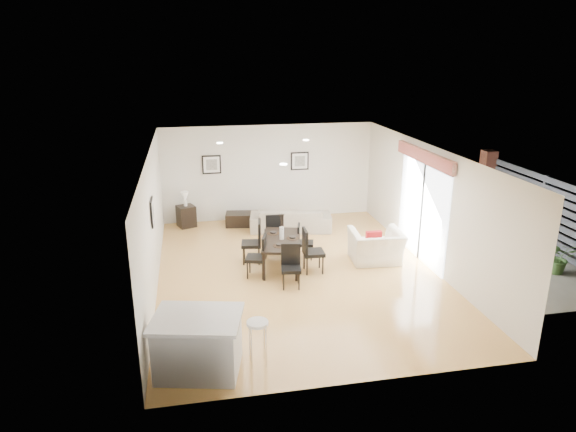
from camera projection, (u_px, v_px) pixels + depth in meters
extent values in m
plane|color=#DAAB59|center=(298.00, 273.00, 11.28)|extent=(8.00, 8.00, 0.00)
cube|color=silver|center=(269.00, 172.00, 14.60)|extent=(6.00, 0.04, 2.70)
cube|color=silver|center=(359.00, 301.00, 7.13)|extent=(6.00, 0.04, 2.70)
cube|color=silver|center=(153.00, 223.00, 10.32)|extent=(0.04, 8.00, 2.70)
cube|color=silver|center=(430.00, 207.00, 11.41)|extent=(0.04, 8.00, 2.70)
cube|color=white|center=(299.00, 152.00, 10.45)|extent=(6.00, 8.00, 0.02)
imported|color=#A09582|center=(291.00, 219.00, 13.88)|extent=(2.29, 1.21, 0.63)
imported|color=white|center=(376.00, 246.00, 11.78)|extent=(1.22, 1.09, 0.75)
imported|color=#3C6029|center=(559.00, 257.00, 11.19)|extent=(0.82, 0.77, 0.72)
imported|color=#3C6029|center=(493.00, 221.00, 13.72)|extent=(0.41, 0.41, 0.62)
cube|color=black|center=(282.00, 240.00, 11.42)|extent=(1.13, 1.73, 0.05)
cylinder|color=black|center=(264.00, 267.00, 10.82)|extent=(0.06, 0.06, 0.61)
cylinder|color=black|center=(269.00, 242.00, 12.24)|extent=(0.06, 0.06, 0.61)
cylinder|color=black|center=(297.00, 268.00, 10.80)|extent=(0.06, 0.06, 0.61)
cylinder|color=black|center=(298.00, 242.00, 12.22)|extent=(0.06, 0.06, 0.61)
cube|color=black|center=(256.00, 258.00, 11.00)|extent=(0.52, 0.52, 0.07)
cube|color=black|center=(264.00, 247.00, 10.90)|extent=(0.17, 0.42, 0.50)
cylinder|color=black|center=(250.00, 265.00, 11.24)|extent=(0.03, 0.03, 0.38)
cylinder|color=black|center=(265.00, 265.00, 11.21)|extent=(0.03, 0.03, 0.38)
cylinder|color=black|center=(247.00, 271.00, 10.92)|extent=(0.03, 0.03, 0.38)
cylinder|color=black|center=(263.00, 271.00, 10.90)|extent=(0.03, 0.03, 0.38)
cube|color=black|center=(251.00, 244.00, 11.73)|extent=(0.51, 0.51, 0.08)
cube|color=black|center=(259.00, 232.00, 11.65)|extent=(0.12, 0.45, 0.53)
cylinder|color=black|center=(244.00, 251.00, 11.96)|extent=(0.03, 0.03, 0.41)
cylinder|color=black|center=(259.00, 251.00, 11.98)|extent=(0.03, 0.03, 0.41)
cylinder|color=black|center=(244.00, 257.00, 11.63)|extent=(0.03, 0.03, 0.41)
cylinder|color=black|center=(259.00, 256.00, 11.65)|extent=(0.03, 0.03, 0.41)
cube|color=black|center=(314.00, 253.00, 11.22)|extent=(0.46, 0.46, 0.08)
cube|color=black|center=(305.00, 241.00, 11.11)|extent=(0.08, 0.45, 0.53)
cylinder|color=black|center=(323.00, 266.00, 11.16)|extent=(0.03, 0.03, 0.41)
cylinder|color=black|center=(307.00, 267.00, 11.11)|extent=(0.03, 0.03, 0.41)
cylinder|color=black|center=(320.00, 259.00, 11.48)|extent=(0.03, 0.03, 0.41)
cylinder|color=black|center=(304.00, 260.00, 11.44)|extent=(0.03, 0.03, 0.41)
cube|color=black|center=(305.00, 243.00, 11.99)|extent=(0.45, 0.45, 0.06)
cube|color=black|center=(299.00, 234.00, 11.93)|extent=(0.14, 0.37, 0.44)
cylinder|color=black|center=(311.00, 254.00, 11.90)|extent=(0.03, 0.03, 0.34)
cylinder|color=black|center=(299.00, 253.00, 11.92)|extent=(0.03, 0.03, 0.34)
cylinder|color=black|center=(312.00, 249.00, 12.18)|extent=(0.03, 0.03, 0.34)
cylinder|color=black|center=(299.00, 249.00, 12.19)|extent=(0.03, 0.03, 0.34)
cube|color=black|center=(291.00, 269.00, 10.50)|extent=(0.46, 0.46, 0.07)
cube|color=black|center=(291.00, 254.00, 10.59)|extent=(0.40, 0.11, 0.48)
cylinder|color=black|center=(284.00, 282.00, 10.41)|extent=(0.03, 0.03, 0.37)
cylinder|color=black|center=(283.00, 276.00, 10.71)|extent=(0.03, 0.03, 0.37)
cylinder|color=black|center=(299.00, 282.00, 10.42)|extent=(0.03, 0.03, 0.37)
cylinder|color=black|center=(298.00, 275.00, 10.72)|extent=(0.03, 0.03, 0.37)
cube|color=black|center=(274.00, 233.00, 12.47)|extent=(0.45, 0.45, 0.07)
cube|color=black|center=(275.00, 225.00, 12.21)|extent=(0.43, 0.08, 0.51)
cylinder|color=black|center=(280.00, 239.00, 12.72)|extent=(0.03, 0.03, 0.39)
cylinder|color=black|center=(282.00, 244.00, 12.41)|extent=(0.03, 0.03, 0.39)
cylinder|color=black|center=(266.00, 240.00, 12.68)|extent=(0.03, 0.03, 0.39)
cylinder|color=black|center=(268.00, 245.00, 12.36)|extent=(0.03, 0.03, 0.39)
cylinder|color=white|center=(282.00, 233.00, 11.36)|extent=(0.10, 0.10, 0.29)
cylinder|color=#332316|center=(293.00, 238.00, 11.45)|extent=(0.28, 0.28, 0.01)
cylinder|color=black|center=(293.00, 237.00, 11.45)|extent=(0.15, 0.15, 0.04)
cylinder|color=#332316|center=(273.00, 233.00, 11.75)|extent=(0.28, 0.28, 0.01)
cylinder|color=black|center=(273.00, 232.00, 11.75)|extent=(0.15, 0.15, 0.04)
cylinder|color=#332316|center=(279.00, 246.00, 11.02)|extent=(0.28, 0.28, 0.01)
cylinder|color=black|center=(279.00, 245.00, 11.01)|extent=(0.15, 0.15, 0.04)
cube|color=black|center=(242.00, 219.00, 14.30)|extent=(0.96, 0.67, 0.36)
cube|color=black|center=(186.00, 216.00, 14.17)|extent=(0.57, 0.57, 0.59)
cylinder|color=white|center=(185.00, 203.00, 14.05)|extent=(0.10, 0.10, 0.17)
cone|color=white|center=(185.00, 196.00, 13.99)|extent=(0.21, 0.21, 0.23)
cube|color=maroon|center=(374.00, 239.00, 11.59)|extent=(0.36, 0.13, 0.36)
cube|color=silver|center=(198.00, 346.00, 7.73)|extent=(1.38, 1.15, 0.85)
cube|color=silver|center=(197.00, 319.00, 7.59)|extent=(1.50, 1.27, 0.06)
cylinder|color=white|center=(257.00, 323.00, 7.81)|extent=(0.34, 0.34, 0.05)
cylinder|color=silver|center=(264.00, 339.00, 8.04)|extent=(0.02, 0.02, 0.71)
cylinder|color=silver|center=(250.00, 340.00, 8.00)|extent=(0.02, 0.02, 0.71)
cylinder|color=silver|center=(252.00, 348.00, 7.79)|extent=(0.02, 0.02, 0.71)
cylinder|color=silver|center=(266.00, 347.00, 7.83)|extent=(0.02, 0.02, 0.71)
cube|color=black|center=(212.00, 165.00, 14.19)|extent=(0.52, 0.03, 0.52)
cube|color=white|center=(212.00, 165.00, 14.19)|extent=(0.44, 0.04, 0.44)
cube|color=#555551|center=(212.00, 165.00, 14.19)|extent=(0.30, 0.04, 0.30)
cube|color=black|center=(300.00, 161.00, 14.64)|extent=(0.52, 0.03, 0.52)
cube|color=white|center=(300.00, 161.00, 14.64)|extent=(0.44, 0.04, 0.44)
cube|color=#555551|center=(300.00, 161.00, 14.64)|extent=(0.30, 0.04, 0.30)
cube|color=black|center=(152.00, 212.00, 10.04)|extent=(0.03, 0.52, 0.52)
cube|color=white|center=(152.00, 212.00, 10.04)|extent=(0.04, 0.44, 0.44)
cube|color=#555551|center=(152.00, 212.00, 10.04)|extent=(0.04, 0.30, 0.30)
cube|color=white|center=(422.00, 212.00, 11.76)|extent=(0.02, 2.40, 2.25)
cube|color=black|center=(421.00, 212.00, 11.76)|extent=(0.03, 0.05, 2.25)
cube|color=black|center=(425.00, 163.00, 11.40)|extent=(0.03, 2.50, 0.05)
cube|color=maroon|center=(424.00, 156.00, 11.35)|extent=(0.10, 2.70, 0.28)
plane|color=gray|center=(496.00, 252.00, 12.48)|extent=(6.00, 6.00, 0.00)
cube|color=#2A2A2C|center=(545.00, 213.00, 12.42)|extent=(0.08, 5.50, 1.80)
cube|color=brown|center=(486.00, 185.00, 14.60)|extent=(0.35, 0.35, 2.00)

